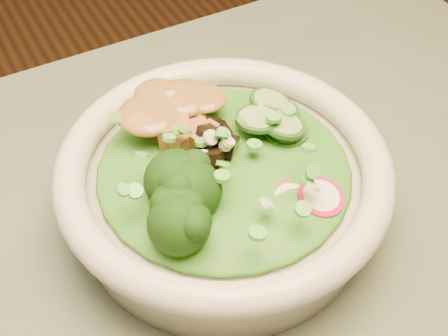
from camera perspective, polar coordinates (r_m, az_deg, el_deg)
name	(u,v)px	position (r m, az deg, el deg)	size (l,w,h in m)	color
salad_bowl	(224,185)	(0.51, 0.00, -1.53)	(0.27, 0.27, 0.07)	beige
lettuce_bed	(224,167)	(0.50, 0.00, 0.08)	(0.20, 0.20, 0.02)	#1C6B16
broccoli_florets	(171,202)	(0.45, -4.85, -3.09)	(0.08, 0.07, 0.04)	black
radish_slices	(295,203)	(0.47, 6.51, -3.15)	(0.11, 0.04, 0.02)	#B30D46
cucumber_slices	(275,114)	(0.53, 4.69, 4.91)	(0.07, 0.07, 0.04)	#94BD69
mushroom_heap	(212,148)	(0.49, -1.09, 1.87)	(0.07, 0.07, 0.04)	black
tofu_cubes	(167,121)	(0.52, -5.28, 4.34)	(0.09, 0.06, 0.04)	#9E6434
peanut_sauce	(165,109)	(0.51, -5.38, 5.42)	(0.07, 0.06, 0.02)	brown
scallion_garnish	(224,146)	(0.48, 0.00, 2.06)	(0.19, 0.19, 0.02)	#59B33F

